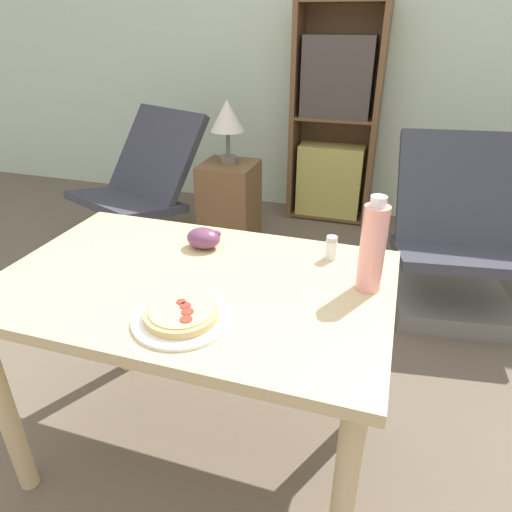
% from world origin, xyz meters
% --- Properties ---
extents(ground_plane, '(14.00, 14.00, 0.00)m').
position_xyz_m(ground_plane, '(0.00, 0.00, 0.00)').
color(ground_plane, brown).
extents(wall_back, '(8.00, 0.05, 2.60)m').
position_xyz_m(wall_back, '(0.00, 2.62, 1.30)').
color(wall_back, silver).
rests_on(wall_back, ground_plane).
extents(dining_table, '(1.15, 0.74, 0.73)m').
position_xyz_m(dining_table, '(-0.04, 0.07, 0.62)').
color(dining_table, '#D1B27F').
rests_on(dining_table, ground_plane).
extents(pizza_on_plate, '(0.25, 0.25, 0.04)m').
position_xyz_m(pizza_on_plate, '(0.02, -0.13, 0.74)').
color(pizza_on_plate, white).
rests_on(pizza_on_plate, dining_table).
extents(grape_bunch, '(0.11, 0.09, 0.07)m').
position_xyz_m(grape_bunch, '(-0.09, 0.27, 0.76)').
color(grape_bunch, '#6B3856').
rests_on(grape_bunch, dining_table).
extents(drink_bottle, '(0.07, 0.07, 0.28)m').
position_xyz_m(drink_bottle, '(0.46, 0.18, 0.86)').
color(drink_bottle, pink).
rests_on(drink_bottle, dining_table).
extents(salt_shaker, '(0.04, 0.04, 0.08)m').
position_xyz_m(salt_shaker, '(0.33, 0.32, 0.77)').
color(salt_shaker, white).
rests_on(salt_shaker, dining_table).
extents(lounge_chair_near, '(0.85, 0.95, 0.88)m').
position_xyz_m(lounge_chair_near, '(-1.12, 1.53, 0.29)').
color(lounge_chair_near, slate).
rests_on(lounge_chair_near, ground_plane).
extents(lounge_chair_far, '(0.73, 0.84, 0.88)m').
position_xyz_m(lounge_chair_far, '(0.85, 1.38, 0.29)').
color(lounge_chair_far, slate).
rests_on(lounge_chair_far, ground_plane).
extents(bookshelf, '(0.62, 0.29, 1.53)m').
position_xyz_m(bookshelf, '(0.01, 2.45, 0.70)').
color(bookshelf, brown).
rests_on(bookshelf, ground_plane).
extents(side_table, '(0.34, 0.34, 0.60)m').
position_xyz_m(side_table, '(-0.53, 1.66, 0.30)').
color(side_table, brown).
rests_on(side_table, ground_plane).
extents(table_lamp, '(0.21, 0.21, 0.39)m').
position_xyz_m(table_lamp, '(-0.53, 1.66, 0.87)').
color(table_lamp, '#665B51').
rests_on(table_lamp, side_table).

